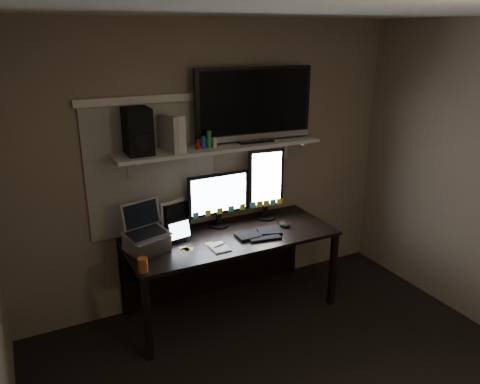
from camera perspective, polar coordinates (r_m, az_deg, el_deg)
ceiling at (r=2.47m, az=14.17°, el=21.06°), size 3.60×3.60×0.00m
back_wall at (r=4.18m, az=-3.40°, el=3.15°), size 3.60×0.00×3.60m
window_blinds at (r=3.97m, az=-10.62°, el=2.76°), size 1.10×0.02×1.10m
desk at (r=4.21m, az=-1.83°, el=-6.85°), size 1.80×0.75×0.73m
wall_shelf at (r=3.97m, az=-2.44°, el=5.52°), size 1.80×0.35×0.03m
monitor_landscape at (r=4.13m, az=-2.63°, el=-0.92°), size 0.57×0.07×0.50m
monitor_portrait at (r=4.29m, az=3.17°, el=1.00°), size 0.34×0.10×0.67m
keyboard at (r=4.04m, az=2.33°, el=-5.08°), size 0.44×0.22×0.03m
mouse at (r=4.21m, az=5.45°, el=-3.96°), size 0.10×0.13×0.04m
notepad at (r=3.81m, az=-2.56°, el=-6.77°), size 0.14×0.19×0.01m
tablet at (r=3.91m, az=-7.43°, el=-4.72°), size 0.23×0.13×0.19m
file_sorter at (r=4.10m, az=-8.03°, el=-2.92°), size 0.24×0.16×0.28m
laptop at (r=3.74m, az=-11.40°, el=-4.48°), size 0.40×0.36×0.38m
cup at (r=3.50m, az=-11.78°, el=-8.70°), size 0.09×0.09×0.11m
sticky_notes at (r=3.84m, az=-4.95°, el=-6.63°), size 0.31×0.25×0.00m
tv at (r=4.05m, az=1.71°, el=10.59°), size 1.06×0.26×0.63m
game_console at (r=3.77m, az=-8.24°, el=7.14°), size 0.15×0.26×0.29m
speaker at (r=3.71m, az=-12.37°, el=7.24°), size 0.20×0.24×0.36m
bottles at (r=3.84m, az=-4.12°, el=6.39°), size 0.23×0.09×0.15m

